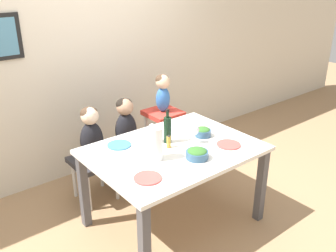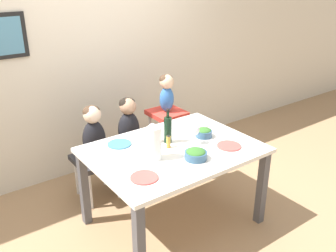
{
  "view_description": "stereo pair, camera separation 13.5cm",
  "coord_description": "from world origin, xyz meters",
  "px_view_note": "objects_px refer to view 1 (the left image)",
  "views": [
    {
      "loc": [
        -1.82,
        -2.19,
        2.18
      ],
      "look_at": [
        0.0,
        0.08,
        0.94
      ],
      "focal_mm": 40.0,
      "sensor_mm": 36.0,
      "label": 1
    },
    {
      "loc": [
        -1.71,
        -2.27,
        2.18
      ],
      "look_at": [
        0.0,
        0.08,
        0.94
      ],
      "focal_mm": 40.0,
      "sensor_mm": 36.0,
      "label": 2
    }
  ],
  "objects_px": {
    "person_child_center": "(126,123)",
    "salad_bowl_large": "(197,154)",
    "dinner_plate_front_right": "(229,145)",
    "chair_right_highchair": "(163,125)",
    "person_baby_right": "(163,90)",
    "wine_glass_near": "(195,130)",
    "wine_bottle": "(168,129)",
    "person_child_left": "(91,133)",
    "salad_bowl_small": "(203,132)",
    "paper_towel_roll": "(156,143)",
    "dinner_plate_front_left": "(148,178)",
    "chair_far_left": "(94,165)",
    "chair_far_center": "(127,153)",
    "dinner_plate_back_right": "(195,125)",
    "dinner_plate_back_left": "(119,145)",
    "wine_glass_far": "(152,129)"
  },
  "relations": [
    {
      "from": "person_child_center",
      "to": "salad_bowl_large",
      "type": "height_order",
      "value": "person_child_center"
    },
    {
      "from": "salad_bowl_large",
      "to": "dinner_plate_front_right",
      "type": "relative_size",
      "value": 0.89
    },
    {
      "from": "chair_right_highchair",
      "to": "person_baby_right",
      "type": "relative_size",
      "value": 1.82
    },
    {
      "from": "wine_glass_near",
      "to": "wine_bottle",
      "type": "bearing_deg",
      "value": 136.35
    },
    {
      "from": "person_child_left",
      "to": "person_child_center",
      "type": "bearing_deg",
      "value": 0.0
    },
    {
      "from": "salad_bowl_small",
      "to": "person_child_left",
      "type": "bearing_deg",
      "value": 133.6
    },
    {
      "from": "person_child_left",
      "to": "paper_towel_roll",
      "type": "bearing_deg",
      "value": -81.21
    },
    {
      "from": "person_child_center",
      "to": "salad_bowl_large",
      "type": "bearing_deg",
      "value": -89.52
    },
    {
      "from": "person_child_left",
      "to": "salad_bowl_large",
      "type": "relative_size",
      "value": 2.92
    },
    {
      "from": "chair_right_highchair",
      "to": "dinner_plate_front_left",
      "type": "bearing_deg",
      "value": -132.5
    },
    {
      "from": "wine_glass_near",
      "to": "dinner_plate_front_right",
      "type": "xyz_separation_m",
      "value": [
        0.2,
        -0.22,
        -0.12
      ]
    },
    {
      "from": "wine_bottle",
      "to": "salad_bowl_small",
      "type": "bearing_deg",
      "value": -16.73
    },
    {
      "from": "chair_far_left",
      "to": "paper_towel_roll",
      "type": "distance_m",
      "value": 1.0
    },
    {
      "from": "salad_bowl_large",
      "to": "chair_right_highchair",
      "type": "bearing_deg",
      "value": 65.8
    },
    {
      "from": "person_child_center",
      "to": "chair_far_left",
      "type": "bearing_deg",
      "value": -179.81
    },
    {
      "from": "dinner_plate_front_left",
      "to": "salad_bowl_small",
      "type": "bearing_deg",
      "value": 19.38
    },
    {
      "from": "person_child_center",
      "to": "wine_bottle",
      "type": "relative_size",
      "value": 1.73
    },
    {
      "from": "chair_far_center",
      "to": "dinner_plate_back_right",
      "type": "bearing_deg",
      "value": -49.61
    },
    {
      "from": "chair_far_left",
      "to": "dinner_plate_front_right",
      "type": "distance_m",
      "value": 1.35
    },
    {
      "from": "salad_bowl_large",
      "to": "dinner_plate_back_right",
      "type": "bearing_deg",
      "value": 49.15
    },
    {
      "from": "chair_far_left",
      "to": "wine_glass_near",
      "type": "bearing_deg",
      "value": -55.47
    },
    {
      "from": "person_child_center",
      "to": "salad_bowl_large",
      "type": "xyz_separation_m",
      "value": [
        0.01,
        -1.05,
        0.07
      ]
    },
    {
      "from": "chair_far_left",
      "to": "salad_bowl_small",
      "type": "distance_m",
      "value": 1.14
    },
    {
      "from": "person_child_left",
      "to": "dinner_plate_front_right",
      "type": "height_order",
      "value": "person_child_left"
    },
    {
      "from": "salad_bowl_small",
      "to": "dinner_plate_back_left",
      "type": "height_order",
      "value": "salad_bowl_small"
    },
    {
      "from": "wine_glass_far",
      "to": "dinner_plate_front_right",
      "type": "bearing_deg",
      "value": -43.94
    },
    {
      "from": "wine_bottle",
      "to": "salad_bowl_small",
      "type": "distance_m",
      "value": 0.36
    },
    {
      "from": "person_child_center",
      "to": "wine_bottle",
      "type": "height_order",
      "value": "wine_bottle"
    },
    {
      "from": "paper_towel_roll",
      "to": "person_baby_right",
      "type": "bearing_deg",
      "value": 49.17
    },
    {
      "from": "salad_bowl_large",
      "to": "dinner_plate_front_right",
      "type": "distance_m",
      "value": 0.38
    },
    {
      "from": "paper_towel_roll",
      "to": "dinner_plate_front_left",
      "type": "bearing_deg",
      "value": -138.34
    },
    {
      "from": "chair_right_highchair",
      "to": "wine_glass_far",
      "type": "relative_size",
      "value": 4.17
    },
    {
      "from": "wine_glass_near",
      "to": "dinner_plate_front_left",
      "type": "height_order",
      "value": "wine_glass_near"
    },
    {
      "from": "paper_towel_roll",
      "to": "wine_glass_far",
      "type": "bearing_deg",
      "value": 58.79
    },
    {
      "from": "wine_glass_far",
      "to": "dinner_plate_back_left",
      "type": "xyz_separation_m",
      "value": [
        -0.26,
        0.13,
        -0.12
      ]
    },
    {
      "from": "chair_far_center",
      "to": "wine_glass_near",
      "type": "relative_size",
      "value": 2.51
    },
    {
      "from": "chair_far_center",
      "to": "person_child_center",
      "type": "relative_size",
      "value": 0.83
    },
    {
      "from": "person_child_left",
      "to": "paper_towel_roll",
      "type": "xyz_separation_m",
      "value": [
        0.13,
        -0.85,
        0.17
      ]
    },
    {
      "from": "chair_far_center",
      "to": "wine_bottle",
      "type": "height_order",
      "value": "wine_bottle"
    },
    {
      "from": "person_child_left",
      "to": "dinner_plate_back_left",
      "type": "relative_size",
      "value": 2.6
    },
    {
      "from": "person_baby_right",
      "to": "wine_glass_near",
      "type": "height_order",
      "value": "person_baby_right"
    },
    {
      "from": "chair_right_highchair",
      "to": "salad_bowl_small",
      "type": "distance_m",
      "value": 0.81
    },
    {
      "from": "chair_far_center",
      "to": "dinner_plate_back_left",
      "type": "height_order",
      "value": "dinner_plate_back_left"
    },
    {
      "from": "chair_right_highchair",
      "to": "salad_bowl_small",
      "type": "height_order",
      "value": "salad_bowl_small"
    },
    {
      "from": "person_child_center",
      "to": "dinner_plate_back_left",
      "type": "height_order",
      "value": "person_child_center"
    },
    {
      "from": "salad_bowl_small",
      "to": "dinner_plate_back_left",
      "type": "relative_size",
      "value": 0.73
    },
    {
      "from": "wine_glass_far",
      "to": "chair_right_highchair",
      "type": "bearing_deg",
      "value": 45.45
    },
    {
      "from": "chair_far_left",
      "to": "salad_bowl_large",
      "type": "distance_m",
      "value": 1.2
    },
    {
      "from": "wine_glass_far",
      "to": "dinner_plate_back_left",
      "type": "distance_m",
      "value": 0.32
    },
    {
      "from": "chair_far_left",
      "to": "salad_bowl_small",
      "type": "relative_size",
      "value": 2.94
    }
  ]
}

